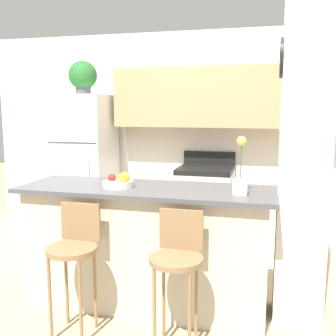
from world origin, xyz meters
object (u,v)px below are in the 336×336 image
object	(u,v)px
refrigerator	(86,165)
fruit_bowl	(119,182)
potted_plant_on_fridge	(83,76)
orchid_vase	(241,176)
bar_stool_right	(177,260)
stove_range	(205,204)
bar_stool_left	(74,250)

from	to	relation	value
refrigerator	fruit_bowl	size ratio (longest dim) A/B	7.28
potted_plant_on_fridge	orchid_vase	distance (m)	2.81
refrigerator	orchid_vase	world-z (taller)	refrigerator
bar_stool_right	orchid_vase	bearing A→B (deg)	50.52
orchid_vase	fruit_bowl	distance (m)	0.95
stove_range	orchid_vase	bearing A→B (deg)	-73.05
bar_stool_left	bar_stool_right	bearing A→B (deg)	0.00
refrigerator	fruit_bowl	world-z (taller)	refrigerator
bar_stool_left	refrigerator	bearing A→B (deg)	114.01
orchid_vase	fruit_bowl	world-z (taller)	orchid_vase
refrigerator	bar_stool_right	bearing A→B (deg)	-51.45
bar_stool_left	fruit_bowl	size ratio (longest dim) A/B	3.83
stove_range	bar_stool_right	world-z (taller)	stove_range
orchid_vase	fruit_bowl	bearing A→B (deg)	179.73
bar_stool_left	fruit_bowl	world-z (taller)	fruit_bowl
bar_stool_left	stove_range	bearing A→B (deg)	74.92
stove_range	orchid_vase	world-z (taller)	orchid_vase
bar_stool_left	orchid_vase	bearing A→B (deg)	21.72
stove_range	fruit_bowl	bearing A→B (deg)	-103.69
orchid_vase	fruit_bowl	size ratio (longest dim) A/B	1.73
bar_stool_left	bar_stool_right	distance (m)	0.75
potted_plant_on_fridge	orchid_vase	world-z (taller)	potted_plant_on_fridge
stove_range	bar_stool_left	bearing A→B (deg)	-105.08
bar_stool_right	potted_plant_on_fridge	size ratio (longest dim) A/B	2.26
refrigerator	bar_stool_left	xyz separation A→B (m)	(0.95, -2.13, -0.27)
stove_range	orchid_vase	size ratio (longest dim) A/B	2.54
fruit_bowl	bar_stool_right	bearing A→B (deg)	-37.55
refrigerator	bar_stool_right	size ratio (longest dim) A/B	1.90
stove_range	potted_plant_on_fridge	bearing A→B (deg)	-178.28
bar_stool_right	orchid_vase	size ratio (longest dim) A/B	2.21
fruit_bowl	orchid_vase	bearing A→B (deg)	-0.27
stove_range	fruit_bowl	xyz separation A→B (m)	(-0.42, -1.73, 0.57)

